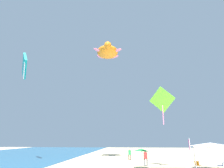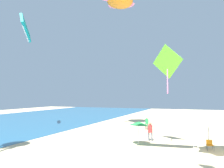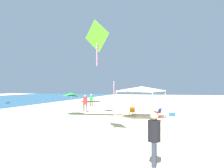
# 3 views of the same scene
# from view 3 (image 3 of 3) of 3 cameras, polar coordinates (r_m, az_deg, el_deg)

# --- Properties ---
(ground) EXTENTS (120.00, 120.00, 0.10)m
(ground) POSITION_cam_3_polar(r_m,az_deg,el_deg) (20.43, 7.13, -8.58)
(ground) COLOR beige
(canopy_tent) EXTENTS (4.10, 4.04, 2.80)m
(canopy_tent) POSITION_cam_3_polar(r_m,az_deg,el_deg) (21.58, 6.90, -1.20)
(canopy_tent) COLOR #B7B7BC
(canopy_tent) RESTS_ON ground
(beach_umbrella) EXTENTS (1.78, 1.77, 2.24)m
(beach_umbrella) POSITION_cam_3_polar(r_m,az_deg,el_deg) (24.68, -9.44, -2.42)
(beach_umbrella) COLOR silver
(beach_umbrella) RESTS_ON ground
(folding_chair_near_cooler) EXTENTS (0.70, 0.62, 0.82)m
(folding_chair_near_cooler) POSITION_cam_3_polar(r_m,az_deg,el_deg) (23.25, 4.72, -6.30)
(folding_chair_near_cooler) COLOR black
(folding_chair_near_cooler) RESTS_ON ground
(folding_chair_facing_ocean) EXTENTS (0.75, 0.80, 0.82)m
(folding_chair_facing_ocean) POSITION_cam_3_polar(r_m,az_deg,el_deg) (22.78, 10.70, -6.41)
(folding_chair_facing_ocean) COLOR black
(folding_chair_facing_ocean) RESTS_ON ground
(folding_chair_right_of_tent) EXTENTS (0.80, 0.81, 0.82)m
(folding_chair_right_of_tent) POSITION_cam_3_polar(r_m,az_deg,el_deg) (20.19, 10.65, -7.18)
(folding_chair_right_of_tent) COLOR black
(folding_chair_right_of_tent) RESTS_ON ground
(cooler_box) EXTENTS (0.42, 0.62, 0.40)m
(cooler_box) POSITION_cam_3_polar(r_m,az_deg,el_deg) (23.71, 13.84, -6.84)
(cooler_box) COLOR blue
(cooler_box) RESTS_ON ground
(banner_flag) EXTENTS (0.36, 0.06, 3.28)m
(banner_flag) POSITION_cam_3_polar(r_m,az_deg,el_deg) (21.34, 0.50, -2.78)
(banner_flag) COLOR silver
(banner_flag) RESTS_ON ground
(person_kite_handler) EXTENTS (0.41, 0.45, 1.71)m
(person_kite_handler) POSITION_cam_3_polar(r_m,az_deg,el_deg) (34.20, -4.85, -3.53)
(person_kite_handler) COLOR brown
(person_kite_handler) RESTS_ON ground
(person_far_stroller) EXTENTS (0.45, 0.50, 1.87)m
(person_far_stroller) POSITION_cam_3_polar(r_m,az_deg,el_deg) (26.55, -6.28, -4.21)
(person_far_stroller) COLOR slate
(person_far_stroller) RESTS_ON ground
(person_beachcomber) EXTENTS (0.51, 0.45, 1.90)m
(person_beachcomber) POSITION_cam_3_polar(r_m,az_deg,el_deg) (9.00, 9.79, -11.49)
(person_beachcomber) COLOR #33384C
(person_beachcomber) RESTS_ON ground
(kite_diamond_lime) EXTENTS (1.37, 2.87, 4.46)m
(kite_diamond_lime) POSITION_cam_3_polar(r_m,az_deg,el_deg) (24.16, -3.56, 10.72)
(kite_diamond_lime) COLOR #66D82D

